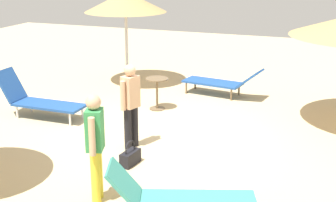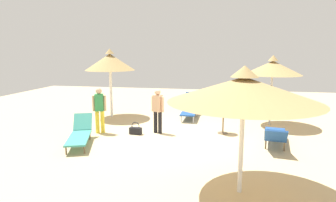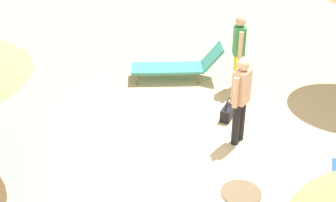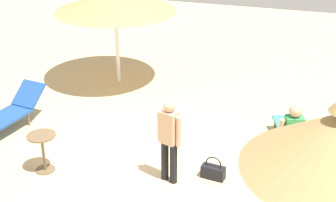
# 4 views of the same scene
# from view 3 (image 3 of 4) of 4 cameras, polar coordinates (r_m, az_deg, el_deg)

# --- Properties ---
(ground) EXTENTS (24.00, 24.00, 0.10)m
(ground) POSITION_cam_3_polar(r_m,az_deg,el_deg) (7.54, 3.81, -7.58)
(ground) COLOR tan
(lounge_chair_near_left) EXTENTS (1.19, 2.02, 0.77)m
(lounge_chair_near_left) POSITION_cam_3_polar(r_m,az_deg,el_deg) (9.94, 1.43, 4.42)
(lounge_chair_near_left) COLOR teal
(lounge_chair_near_left) RESTS_ON ground
(person_standing_far_right) EXTENTS (0.45, 0.30, 1.52)m
(person_standing_far_right) POSITION_cam_3_polar(r_m,az_deg,el_deg) (7.61, 8.88, 0.55)
(person_standing_far_right) COLOR black
(person_standing_far_right) RESTS_ON ground
(person_standing_far_left) EXTENTS (0.45, 0.29, 1.56)m
(person_standing_far_left) POSITION_cam_3_polar(r_m,az_deg,el_deg) (9.40, 8.63, 6.30)
(person_standing_far_left) COLOR yellow
(person_standing_far_left) RESTS_ON ground
(handbag) EXTENTS (0.43, 0.23, 0.43)m
(handbag) POSITION_cam_3_polar(r_m,az_deg,el_deg) (8.60, 7.32, -1.35)
(handbag) COLOR black
(handbag) RESTS_ON ground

